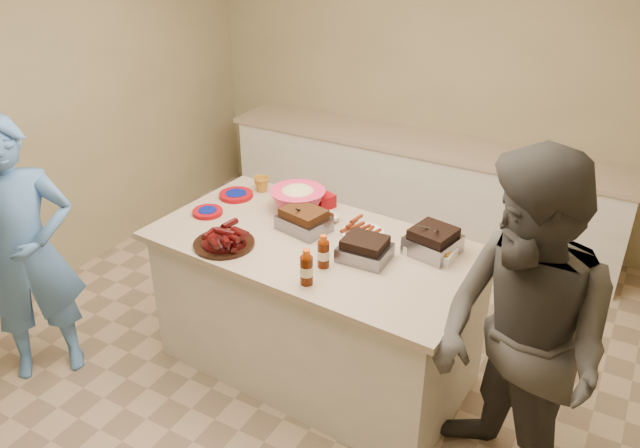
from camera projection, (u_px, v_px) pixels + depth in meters
The scene contains 19 objects.
room at pixel (292, 370), 4.14m from camera, with size 4.50×5.00×2.70m, color tan, non-canonical shape.
back_counter at pixel (419, 188), 5.62m from camera, with size 3.60×0.64×0.90m, color silver, non-canonical shape.
island at pixel (316, 365), 4.18m from camera, with size 2.01×1.06×0.95m, color silver, non-canonical shape.
rib_platter at pixel (224, 245), 3.70m from camera, with size 0.37×0.37×0.15m, color #400506, non-canonical shape.
pulled_pork_tray at pixel (304, 230), 3.87m from camera, with size 0.30×0.23×0.09m, color #47230F.
brisket_tray at pixel (364, 259), 3.57m from camera, with size 0.28×0.23×0.08m, color black.
roasting_pan at pixel (432, 252), 3.63m from camera, with size 0.27×0.27×0.11m, color gray.
coleslaw_bowl at pixel (298, 210), 4.11m from camera, with size 0.37×0.37×0.25m, color #DD2C58, non-canonical shape.
sausage_plate at pixel (363, 234), 3.83m from camera, with size 0.27×0.27×0.04m, color silver.
mac_cheese_dish at pixel (432, 254), 3.61m from camera, with size 0.27×0.20×0.07m, color orange.
bbq_bottle_a at pixel (307, 283), 3.34m from camera, with size 0.07×0.07×0.21m, color #401302.
bbq_bottle_b at pixel (323, 266), 3.49m from camera, with size 0.07×0.07×0.20m, color #401302.
mustard_bottle at pixel (302, 215), 4.04m from camera, with size 0.05×0.05×0.13m, color #F3BA00.
sauce_bowl at pixel (329, 221), 3.98m from camera, with size 0.14×0.04×0.14m, color silver.
plate_stack_large at pixel (236, 197), 4.29m from camera, with size 0.23×0.23×0.03m, color maroon.
plate_stack_small at pixel (208, 214), 4.06m from camera, with size 0.20×0.20×0.03m, color maroon.
plastic_cup at pixel (262, 191), 4.38m from camera, with size 0.11×0.10×0.11m, color #A7721D.
basket_stack at pixel (320, 206), 4.17m from camera, with size 0.18×0.13×0.09m, color maroon.
guest_blue at pixel (54, 364), 4.19m from camera, with size 0.63×1.73×0.41m, color #4D7FC7.
Camera 1 is at (1.73, -2.69, 2.81)m, focal length 35.00 mm.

